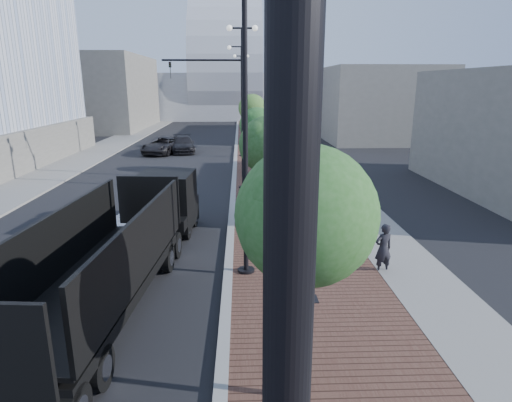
{
  "coord_description": "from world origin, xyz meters",
  "views": [
    {
      "loc": [
        0.46,
        -3.2,
        6.14
      ],
      "look_at": [
        1.0,
        12.0,
        2.0
      ],
      "focal_mm": 30.13,
      "sensor_mm": 36.0,
      "label": 1
    }
  ],
  "objects_px": {
    "dark_car_mid": "(163,145)",
    "white_sedan": "(149,213)",
    "pedestrian": "(383,249)",
    "dump_truck": "(143,231)"
  },
  "relations": [
    {
      "from": "dark_car_mid",
      "to": "white_sedan",
      "type": "bearing_deg",
      "value": -67.41
    },
    {
      "from": "pedestrian",
      "to": "white_sedan",
      "type": "bearing_deg",
      "value": -45.87
    },
    {
      "from": "dump_truck",
      "to": "dark_car_mid",
      "type": "relative_size",
      "value": 2.49
    },
    {
      "from": "dark_car_mid",
      "to": "pedestrian",
      "type": "relative_size",
      "value": 3.1
    },
    {
      "from": "dump_truck",
      "to": "pedestrian",
      "type": "distance_m",
      "value": 8.14
    },
    {
      "from": "dump_truck",
      "to": "dark_car_mid",
      "type": "height_order",
      "value": "dump_truck"
    },
    {
      "from": "dark_car_mid",
      "to": "pedestrian",
      "type": "bearing_deg",
      "value": -51.51
    },
    {
      "from": "dump_truck",
      "to": "white_sedan",
      "type": "distance_m",
      "value": 4.31
    },
    {
      "from": "dump_truck",
      "to": "pedestrian",
      "type": "height_order",
      "value": "dump_truck"
    },
    {
      "from": "white_sedan",
      "to": "pedestrian",
      "type": "xyz_separation_m",
      "value": [
        8.76,
        -5.15,
        0.21
      ]
    }
  ]
}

